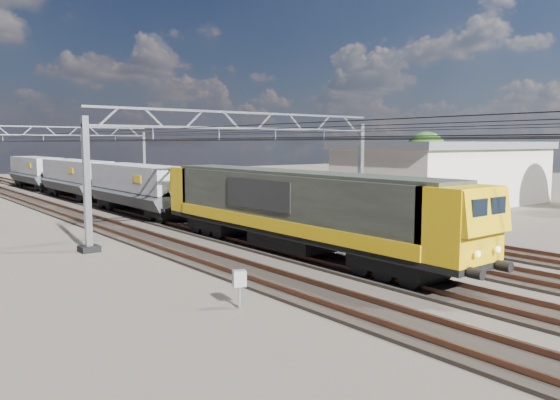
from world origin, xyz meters
TOP-DOWN VIEW (x-y plane):
  - ground at (0.00, 0.00)m, footprint 160.00×160.00m
  - track_outer_west at (-6.00, 0.00)m, footprint 2.60×140.00m
  - track_loco at (-2.00, 0.00)m, footprint 2.60×140.00m
  - track_inner_east at (2.00, 0.00)m, footprint 2.60×140.00m
  - track_outer_east at (6.00, 0.00)m, footprint 2.60×140.00m
  - catenary_gantry_mid at (0.00, 4.00)m, footprint 19.90×0.90m
  - catenary_gantry_far at (0.00, 40.00)m, footprint 19.90×0.90m
  - overhead_wires at (0.00, 8.00)m, footprint 12.03×140.00m
  - locomotive at (-2.00, -2.55)m, footprint 2.76×21.10m
  - hopper_wagon_lead at (-2.00, 15.15)m, footprint 3.38×13.00m
  - hopper_wagon_mid at (-2.00, 29.35)m, footprint 3.38×13.00m
  - hopper_wagon_third at (-2.00, 43.55)m, footprint 3.38×13.00m
  - trackside_cabinet at (-8.79, -8.16)m, footprint 0.50×0.44m
  - industrial_shed at (22.00, 6.00)m, footprint 18.60×10.60m
  - tree_far at (30.32, 13.79)m, footprint 4.92×4.52m

SIDE VIEW (x-z plane):
  - ground at x=0.00m, z-range 0.00..0.00m
  - track_outer_west at x=-6.00m, z-range -0.08..0.22m
  - track_loco at x=-2.00m, z-range -0.08..0.22m
  - track_inner_east at x=2.00m, z-range -0.08..0.22m
  - track_outer_east at x=6.00m, z-range -0.08..0.22m
  - trackside_cabinet at x=-8.79m, z-range 0.32..1.56m
  - hopper_wagon_lead at x=-2.00m, z-range 0.60..3.86m
  - hopper_wagon_mid at x=-2.00m, z-range 0.60..3.86m
  - hopper_wagon_third at x=-2.00m, z-range 0.60..3.86m
  - locomotive at x=-2.00m, z-range 0.52..4.14m
  - industrial_shed at x=22.00m, z-range 0.03..5.43m
  - catenary_gantry_mid at x=0.00m, z-range 0.35..7.46m
  - catenary_gantry_far at x=0.00m, z-range 0.35..7.46m
  - tree_far at x=30.32m, z-range 0.88..7.39m
  - overhead_wires at x=0.00m, z-range 5.48..6.02m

